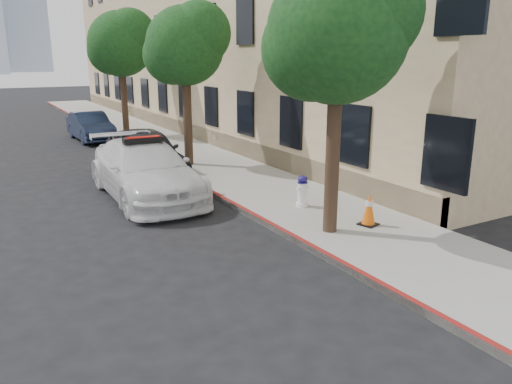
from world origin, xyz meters
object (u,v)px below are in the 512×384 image
object	(u,v)px
police_car	(145,170)
fire_hydrant	(302,191)
parked_car_far	(91,126)
traffic_cone	(369,209)
parked_car_mid	(145,153)

from	to	relation	value
police_car	fire_hydrant	distance (m)	4.44
parked_car_far	police_car	bearing A→B (deg)	-96.34
fire_hydrant	traffic_cone	distance (m)	1.98
police_car	fire_hydrant	bearing A→B (deg)	-47.08
police_car	parked_car_mid	xyz separation A→B (m)	(0.77, 2.43, 0.01)
police_car	parked_car_mid	bearing A→B (deg)	72.80
police_car	traffic_cone	xyz separation A→B (m)	(3.46, -5.19, -0.27)
parked_car_mid	traffic_cone	world-z (taller)	parked_car_mid
police_car	parked_car_far	xyz separation A→B (m)	(0.77, 10.77, -0.13)
police_car	traffic_cone	size ratio (longest dim) A/B	7.39
parked_car_mid	parked_car_far	world-z (taller)	parked_car_mid
fire_hydrant	traffic_cone	bearing A→B (deg)	-81.66
police_car	parked_car_far	world-z (taller)	police_car
parked_car_mid	traffic_cone	bearing A→B (deg)	-69.65
police_car	parked_car_far	size ratio (longest dim) A/B	1.35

